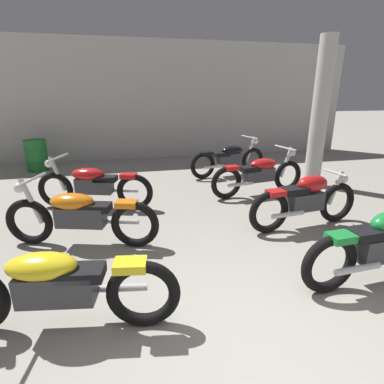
{
  "coord_description": "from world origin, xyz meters",
  "views": [
    {
      "loc": [
        -1.05,
        -1.65,
        2.06
      ],
      "look_at": [
        0.0,
        2.85,
        0.55
      ],
      "focal_mm": 28.52,
      "sensor_mm": 36.0,
      "label": 1
    }
  ],
  "objects_px": {
    "support_pillar": "(320,115)",
    "oil_drum": "(36,155)",
    "motorcycle_left_row_2": "(94,185)",
    "motorcycle_right_row_2": "(259,174)",
    "motorcycle_right_row_3": "(229,158)",
    "motorcycle_left_row_1": "(80,215)",
    "motorcycle_right_row_0": "(381,245)",
    "motorcycle_left_row_0": "(55,286)",
    "motorcycle_right_row_1": "(306,200)"
  },
  "relations": [
    {
      "from": "support_pillar",
      "to": "oil_drum",
      "type": "bearing_deg",
      "value": 155.65
    },
    {
      "from": "motorcycle_left_row_2",
      "to": "motorcycle_right_row_2",
      "type": "height_order",
      "value": "same"
    },
    {
      "from": "support_pillar",
      "to": "motorcycle_right_row_3",
      "type": "height_order",
      "value": "support_pillar"
    },
    {
      "from": "motorcycle_left_row_1",
      "to": "oil_drum",
      "type": "distance_m",
      "value": 5.14
    },
    {
      "from": "motorcycle_right_row_2",
      "to": "support_pillar",
      "type": "bearing_deg",
      "value": 13.7
    },
    {
      "from": "motorcycle_left_row_1",
      "to": "motorcycle_right_row_0",
      "type": "xyz_separation_m",
      "value": [
        3.34,
        -1.68,
        0.01
      ]
    },
    {
      "from": "motorcycle_left_row_1",
      "to": "motorcycle_right_row_3",
      "type": "distance_m",
      "value": 4.57
    },
    {
      "from": "motorcycle_left_row_0",
      "to": "motorcycle_right_row_2",
      "type": "relative_size",
      "value": 1.0
    },
    {
      "from": "motorcycle_right_row_2",
      "to": "motorcycle_right_row_3",
      "type": "bearing_deg",
      "value": 92.74
    },
    {
      "from": "motorcycle_right_row_1",
      "to": "motorcycle_right_row_3",
      "type": "distance_m",
      "value": 3.31
    },
    {
      "from": "motorcycle_left_row_2",
      "to": "motorcycle_right_row_0",
      "type": "relative_size",
      "value": 1.07
    },
    {
      "from": "motorcycle_right_row_2",
      "to": "oil_drum",
      "type": "distance_m",
      "value": 6.05
    },
    {
      "from": "motorcycle_left_row_1",
      "to": "motorcycle_left_row_2",
      "type": "bearing_deg",
      "value": 86.93
    },
    {
      "from": "motorcycle_left_row_2",
      "to": "oil_drum",
      "type": "height_order",
      "value": "motorcycle_left_row_2"
    },
    {
      "from": "motorcycle_left_row_0",
      "to": "motorcycle_left_row_1",
      "type": "bearing_deg",
      "value": 89.05
    },
    {
      "from": "motorcycle_left_row_1",
      "to": "motorcycle_right_row_1",
      "type": "height_order",
      "value": "motorcycle_left_row_1"
    },
    {
      "from": "motorcycle_left_row_0",
      "to": "motorcycle_right_row_0",
      "type": "xyz_separation_m",
      "value": [
        3.36,
        -0.04,
        0.01
      ]
    },
    {
      "from": "oil_drum",
      "to": "motorcycle_right_row_3",
      "type": "bearing_deg",
      "value": -18.96
    },
    {
      "from": "motorcycle_right_row_3",
      "to": "motorcycle_right_row_2",
      "type": "bearing_deg",
      "value": -87.26
    },
    {
      "from": "motorcycle_left_row_1",
      "to": "motorcycle_right_row_0",
      "type": "bearing_deg",
      "value": -26.8
    },
    {
      "from": "motorcycle_right_row_0",
      "to": "motorcycle_right_row_2",
      "type": "relative_size",
      "value": 0.91
    },
    {
      "from": "motorcycle_right_row_2",
      "to": "oil_drum",
      "type": "bearing_deg",
      "value": 146.53
    },
    {
      "from": "motorcycle_left_row_0",
      "to": "motorcycle_left_row_2",
      "type": "height_order",
      "value": "same"
    },
    {
      "from": "motorcycle_left_row_1",
      "to": "support_pillar",
      "type": "bearing_deg",
      "value": 21.19
    },
    {
      "from": "motorcycle_left_row_1",
      "to": "motorcycle_right_row_2",
      "type": "height_order",
      "value": "same"
    },
    {
      "from": "support_pillar",
      "to": "motorcycle_right_row_3",
      "type": "bearing_deg",
      "value": 141.58
    },
    {
      "from": "motorcycle_left_row_0",
      "to": "motorcycle_right_row_0",
      "type": "relative_size",
      "value": 1.09
    },
    {
      "from": "motorcycle_left_row_0",
      "to": "oil_drum",
      "type": "relative_size",
      "value": 2.54
    },
    {
      "from": "support_pillar",
      "to": "motorcycle_left_row_0",
      "type": "bearing_deg",
      "value": -144.23
    },
    {
      "from": "support_pillar",
      "to": "motorcycle_left_row_0",
      "type": "xyz_separation_m",
      "value": [
        -4.92,
        -3.55,
        -1.15
      ]
    },
    {
      "from": "support_pillar",
      "to": "motorcycle_left_row_1",
      "type": "relative_size",
      "value": 1.52
    },
    {
      "from": "oil_drum",
      "to": "motorcycle_right_row_0",
      "type": "bearing_deg",
      "value": -52.66
    },
    {
      "from": "motorcycle_left_row_1",
      "to": "motorcycle_right_row_2",
      "type": "relative_size",
      "value": 0.98
    },
    {
      "from": "motorcycle_left_row_0",
      "to": "motorcycle_right_row_3",
      "type": "height_order",
      "value": "same"
    },
    {
      "from": "motorcycle_left_row_2",
      "to": "motorcycle_right_row_3",
      "type": "relative_size",
      "value": 0.98
    },
    {
      "from": "motorcycle_left_row_0",
      "to": "motorcycle_right_row_3",
      "type": "relative_size",
      "value": 1.01
    },
    {
      "from": "support_pillar",
      "to": "motorcycle_right_row_1",
      "type": "relative_size",
      "value": 1.62
    },
    {
      "from": "motorcycle_left_row_2",
      "to": "support_pillar",
      "type": "bearing_deg",
      "value": 5.0
    },
    {
      "from": "motorcycle_left_row_1",
      "to": "motorcycle_left_row_2",
      "type": "xyz_separation_m",
      "value": [
        0.08,
        1.48,
        0.0
      ]
    },
    {
      "from": "support_pillar",
      "to": "motorcycle_right_row_0",
      "type": "bearing_deg",
      "value": -113.54
    },
    {
      "from": "motorcycle_right_row_2",
      "to": "motorcycle_right_row_3",
      "type": "distance_m",
      "value": 1.63
    },
    {
      "from": "motorcycle_left_row_2",
      "to": "motorcycle_right_row_1",
      "type": "bearing_deg",
      "value": -26.23
    },
    {
      "from": "support_pillar",
      "to": "motorcycle_right_row_0",
      "type": "xyz_separation_m",
      "value": [
        -1.56,
        -3.58,
        -1.14
      ]
    },
    {
      "from": "motorcycle_left_row_1",
      "to": "motorcycle_right_row_3",
      "type": "bearing_deg",
      "value": 43.7
    },
    {
      "from": "motorcycle_right_row_0",
      "to": "motorcycle_right_row_2",
      "type": "distance_m",
      "value": 3.22
    },
    {
      "from": "support_pillar",
      "to": "motorcycle_right_row_0",
      "type": "height_order",
      "value": "support_pillar"
    },
    {
      "from": "motorcycle_left_row_0",
      "to": "motorcycle_right_row_1",
      "type": "height_order",
      "value": "motorcycle_left_row_0"
    },
    {
      "from": "motorcycle_left_row_1",
      "to": "motorcycle_left_row_2",
      "type": "relative_size",
      "value": 1.0
    },
    {
      "from": "motorcycle_right_row_3",
      "to": "oil_drum",
      "type": "relative_size",
      "value": 2.52
    },
    {
      "from": "support_pillar",
      "to": "motorcycle_right_row_0",
      "type": "distance_m",
      "value": 4.07
    }
  ]
}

